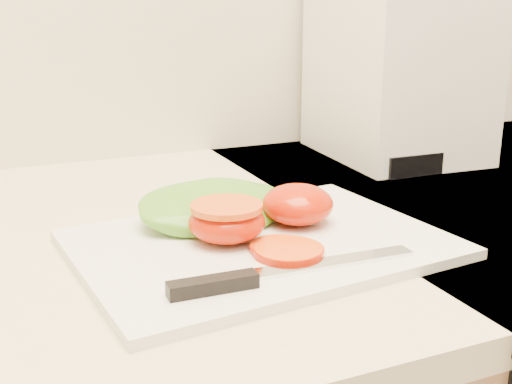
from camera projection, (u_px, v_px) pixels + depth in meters
name	position (u px, v px, depth m)	size (l,w,h in m)	color
cutting_board	(260.00, 244.00, 0.62)	(0.34, 0.25, 0.01)	white
tomato_half_dome	(298.00, 204.00, 0.66)	(0.07, 0.07, 0.04)	red
tomato_half_cut	(227.00, 220.00, 0.61)	(0.07, 0.07, 0.04)	red
tomato_slice_0	(288.00, 251.00, 0.58)	(0.06, 0.06, 0.01)	orange
tomato_slice_1	(280.00, 247.00, 0.59)	(0.06, 0.06, 0.01)	orange
lettuce_leaf_0	(214.00, 206.00, 0.67)	(0.17, 0.11, 0.03)	#63B32F
knife	(264.00, 275.00, 0.53)	(0.23, 0.03, 0.01)	silver
appliance	(398.00, 57.00, 0.96)	(0.20, 0.25, 0.30)	white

